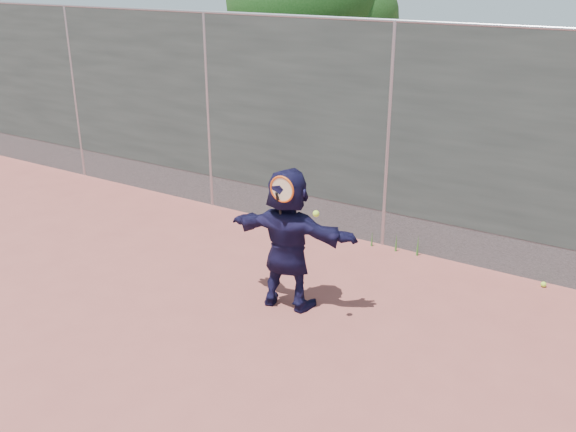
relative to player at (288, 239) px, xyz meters
The scene contains 7 objects.
ground 1.60m from the player, 80.59° to the right, with size 80.00×80.00×0.00m, color #9E4C42.
player is the anchor object (origin of this frame).
ball_ground 3.23m from the player, 39.58° to the left, with size 0.07×0.07×0.07m, color #BAF035.
fence 2.29m from the player, 84.01° to the left, with size 20.00×0.06×3.03m.
swing_action 0.66m from the player, 65.82° to the right, with size 0.63×0.19×0.51m.
tree_left 6.19m from the player, 116.79° to the left, with size 3.15×3.00×4.53m.
weed_clump 2.20m from the player, 75.63° to the left, with size 0.68×0.07×0.30m.
Camera 1 is at (3.21, -4.17, 3.65)m, focal length 40.00 mm.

